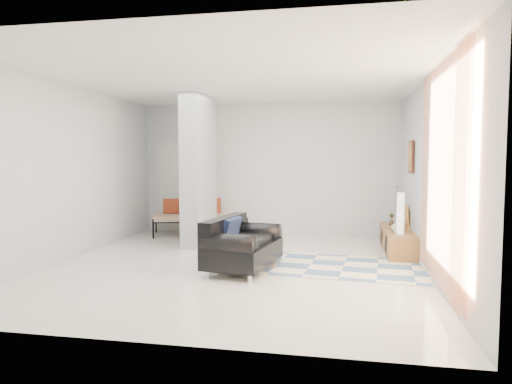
# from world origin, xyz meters

# --- Properties ---
(floor) EXTENTS (6.00, 6.00, 0.00)m
(floor) POSITION_xyz_m (0.00, 0.00, 0.00)
(floor) COLOR silver
(floor) RESTS_ON ground
(ceiling) EXTENTS (6.00, 6.00, 0.00)m
(ceiling) POSITION_xyz_m (0.00, 0.00, 2.80)
(ceiling) COLOR white
(ceiling) RESTS_ON wall_back
(wall_back) EXTENTS (6.00, 0.00, 6.00)m
(wall_back) POSITION_xyz_m (0.00, 3.00, 1.40)
(wall_back) COLOR silver
(wall_back) RESTS_ON ground
(wall_front) EXTENTS (6.00, 0.00, 6.00)m
(wall_front) POSITION_xyz_m (0.00, -3.00, 1.40)
(wall_front) COLOR silver
(wall_front) RESTS_ON ground
(wall_left) EXTENTS (0.00, 6.00, 6.00)m
(wall_left) POSITION_xyz_m (-2.75, 0.00, 1.40)
(wall_left) COLOR silver
(wall_left) RESTS_ON ground
(wall_right) EXTENTS (0.00, 6.00, 6.00)m
(wall_right) POSITION_xyz_m (2.75, 0.00, 1.40)
(wall_right) COLOR silver
(wall_right) RESTS_ON ground
(partition_column) EXTENTS (0.35, 1.20, 2.80)m
(partition_column) POSITION_xyz_m (-1.10, 1.60, 1.40)
(partition_column) COLOR #9B9FA2
(partition_column) RESTS_ON floor
(hallway_door) EXTENTS (0.85, 0.06, 2.04)m
(hallway_door) POSITION_xyz_m (-2.10, 2.96, 1.02)
(hallway_door) COLOR beige
(hallway_door) RESTS_ON floor
(curtain) EXTENTS (0.00, 2.55, 2.55)m
(curtain) POSITION_xyz_m (2.67, -1.15, 1.45)
(curtain) COLOR #FF7843
(curtain) RESTS_ON wall_right
(wall_art) EXTENTS (0.04, 0.45, 0.55)m
(wall_art) POSITION_xyz_m (2.72, 1.52, 1.65)
(wall_art) COLOR #38190F
(wall_art) RESTS_ON wall_right
(media_console) EXTENTS (0.45, 1.85, 0.80)m
(media_console) POSITION_xyz_m (2.52, 1.53, 0.20)
(media_console) COLOR brown
(media_console) RESTS_ON floor
(loveseat) EXTENTS (1.01, 1.49, 0.76)m
(loveseat) POSITION_xyz_m (0.10, -0.23, 0.36)
(loveseat) COLOR silver
(loveseat) RESTS_ON floor
(daybed) EXTENTS (2.10, 1.41, 0.77)m
(daybed) POSITION_xyz_m (-1.43, 2.61, 0.41)
(daybed) COLOR black
(daybed) RESTS_ON floor
(area_rug) EXTENTS (2.52, 1.80, 0.01)m
(area_rug) POSITION_xyz_m (1.60, 0.20, 0.01)
(area_rug) COLOR beige
(area_rug) RESTS_ON floor
(cylinder_lamp) EXTENTS (0.12, 0.12, 0.67)m
(cylinder_lamp) POSITION_xyz_m (2.50, 0.99, 0.74)
(cylinder_lamp) COLOR white
(cylinder_lamp) RESTS_ON media_console
(bronze_figurine) EXTENTS (0.12, 0.12, 0.22)m
(bronze_figurine) POSITION_xyz_m (2.47, 1.96, 0.51)
(bronze_figurine) COLOR #332616
(bronze_figurine) RESTS_ON media_console
(vase) EXTENTS (0.20, 0.20, 0.19)m
(vase) POSITION_xyz_m (2.47, 1.22, 0.49)
(vase) COLOR silver
(vase) RESTS_ON media_console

